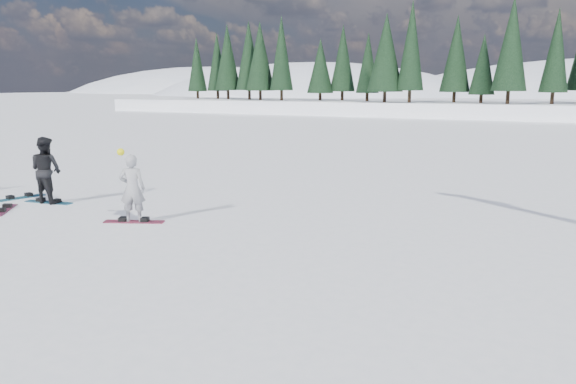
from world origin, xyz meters
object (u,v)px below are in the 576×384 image
Objects in this scene: snowboarder_man at (46,170)px; snowboard_loose_a at (20,198)px; snowboarder_woman at (132,188)px; snowboard_loose_b at (4,210)px.

snowboard_loose_a is (-1.32, 0.07, -0.95)m from snowboarder_man.
snowboarder_woman is 1.24× the size of snowboard_loose_a.
snowboarder_woman is at bearing -84.80° from snowboard_loose_a.
snowboarder_man is at bearing -78.94° from snowboard_loose_a.
snowboarder_woman is 1.24× the size of snowboard_loose_b.
snowboard_loose_b is (-4.10, -0.55, -0.86)m from snowboarder_woman.
snowboard_loose_a is 1.73m from snowboard_loose_b.
snowboarder_man is (-3.87, 0.73, 0.10)m from snowboarder_woman.
snowboard_loose_a is at bearing -177.80° from snowboard_loose_b.
snowboard_loose_b is at bearing 78.62° from snowboarder_man.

